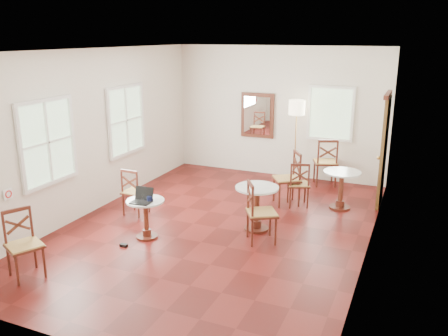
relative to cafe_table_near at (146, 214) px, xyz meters
name	(u,v)px	position (x,y,z in m)	size (l,w,h in m)	color
ground	(217,228)	(0.91, 0.83, -0.40)	(7.00, 7.00, 0.00)	#54110E
room_shell	(220,117)	(0.85, 1.10, 1.48)	(5.02, 7.02, 3.01)	silver
cafe_table_near	(146,214)	(0.00, 0.00, 0.00)	(0.62, 0.62, 0.65)	#4D1E13
cafe_table_mid	(257,203)	(1.56, 1.02, 0.08)	(0.73, 0.73, 0.78)	#4D1E13
cafe_table_back	(341,186)	(2.70, 2.62, 0.05)	(0.70, 0.70, 0.74)	#4D1E13
chair_near_a	(135,192)	(-0.75, 0.81, 0.04)	(0.43, 0.43, 0.89)	#4D1E13
chair_near_b	(24,244)	(-0.84, -1.75, 0.07)	(0.59, 0.59, 0.95)	#4D1E13
chair_mid_a	(298,184)	(1.91, 2.43, 0.04)	(0.54, 0.54, 0.90)	#4D1E13
chair_mid_b	(260,212)	(1.76, 0.60, 0.09)	(0.64, 0.64, 1.00)	#4D1E13
chair_back_a	(326,162)	(2.13, 3.96, 0.13)	(0.64, 0.64, 1.07)	#4D1E13
chair_back_b	(288,178)	(1.69, 2.48, 0.12)	(0.67, 0.67, 1.05)	#4D1E13
floor_lamp	(297,113)	(1.42, 3.98, 1.16)	(0.36, 0.36, 1.85)	#BF8C3F
laptop	(142,198)	(0.00, -0.09, 0.31)	(0.33, 0.28, 0.23)	black
mouse	(144,200)	(0.00, -0.04, 0.27)	(0.10, 0.06, 0.04)	black
navy_mug	(149,199)	(0.11, -0.04, 0.29)	(0.12, 0.08, 0.09)	#0F1434
water_glass	(143,197)	(-0.01, -0.04, 0.31)	(0.07, 0.07, 0.11)	white
power_adapter	(124,245)	(-0.15, -0.45, -0.38)	(0.11, 0.07, 0.05)	black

